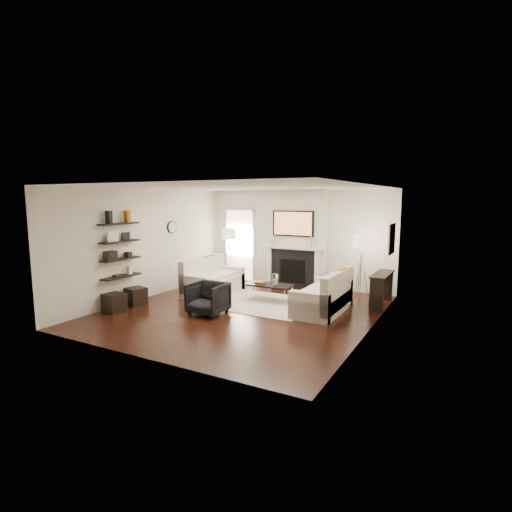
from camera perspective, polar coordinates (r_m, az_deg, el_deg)
The scene contains 71 objects.
room_envelope at distance 8.61m, azimuth -1.91°, elevation 0.81°, with size 6.00×6.00×6.00m.
chimney_breast at distance 11.17m, azimuth 5.61°, elevation 2.49°, with size 1.80×0.25×2.70m, color silver.
fireplace_surround at distance 11.16m, azimuth 5.28°, elevation -1.81°, with size 1.30×0.02×1.04m, color black.
firebox at distance 11.17m, azimuth 5.26°, elevation -2.17°, with size 0.75×0.02×0.65m, color black.
mantel_pilaster_l at distance 11.43m, azimuth 1.91°, elevation -1.39°, with size 0.12×0.08×1.10m, color white.
mantel_pilaster_r at distance 10.87m, azimuth 8.70°, elevation -1.99°, with size 0.12×0.08×1.10m, color white.
mantel_shelf at distance 11.03m, azimuth 5.22°, elevation 1.22°, with size 1.70×0.18×0.07m, color white.
tv_body at distance 10.99m, azimuth 5.31°, elevation 4.65°, with size 1.20×0.06×0.70m, color black.
tv_screen at distance 10.96m, azimuth 5.25°, elevation 4.64°, with size 1.10×0.01×0.62m, color #BF723F.
candlestick_l_tall at distance 11.24m, azimuth 2.68°, elevation 2.33°, with size 0.04×0.04×0.30m, color silver.
candlestick_l_short at distance 11.30m, azimuth 2.08°, elevation 2.21°, with size 0.04×0.04×0.24m, color silver.
candlestick_r_tall at distance 10.81m, azimuth 7.93°, elevation 2.02°, with size 0.04×0.04×0.30m, color silver.
candlestick_r_short at distance 10.77m, azimuth 8.57°, elevation 1.82°, with size 0.04×0.04×0.24m, color silver.
hallway_panel at distance 12.13m, azimuth -2.28°, elevation 1.56°, with size 0.90×0.02×2.10m, color white.
door_trim_l at distance 12.37m, azimuth -4.24°, elevation 1.67°, with size 0.06×0.06×2.16m, color white.
door_trim_r at distance 11.88m, azimuth -0.34°, elevation 1.42°, with size 0.06×0.06×2.16m, color white.
door_trim_top at distance 12.04m, azimuth -2.36°, elevation 6.66°, with size 1.02×0.06×0.06m, color white.
rug at distance 9.57m, azimuth 0.28°, elevation -6.64°, with size 2.60×2.00×0.01m, color beige.
loveseat_left_base at distance 10.49m, azimuth -6.08°, elevation -4.21°, with size 0.85×1.80×0.42m, color silver.
loveseat_left_back at distance 10.62m, azimuth -7.59°, elevation -2.34°, with size 0.18×1.80×0.80m, color silver.
loveseat_left_arm_n at distance 9.83m, azimuth -8.78°, elevation -4.57°, with size 0.85×0.18×0.60m, color silver.
loveseat_left_arm_s at distance 11.13m, azimuth -3.71°, elevation -2.98°, with size 0.85×0.18×0.60m, color silver.
loveseat_left_cushion at distance 10.41m, azimuth -5.87°, elevation -2.84°, with size 0.63×1.44×0.10m, color silver.
pillow_left_orange at distance 10.82m, azimuth -6.67°, elevation -1.03°, with size 0.10×0.42×0.42m, color #A25C14.
pillow_left_charcoal at distance 10.34m, azimuth -8.59°, elevation -1.55°, with size 0.10×0.40×0.40m, color black.
loveseat_right_base at distance 8.90m, azimuth 9.47°, elevation -6.54°, with size 0.85×1.80×0.42m, color silver.
loveseat_right_back at distance 8.72m, azimuth 11.60°, elevation -4.76°, with size 0.18×1.80×0.80m, color silver.
loveseat_right_arm_n at distance 8.14m, azimuth 7.59°, elevation -7.25°, with size 0.85×0.18×0.60m, color silver.
loveseat_right_arm_s at distance 9.62m, azimuth 11.08°, elevation -4.90°, with size 0.85×0.18×0.60m, color silver.
loveseat_right_cushion at distance 8.85m, azimuth 9.20°, elevation -4.88°, with size 0.63×1.44×0.10m, color silver.
pillow_right_orange at distance 8.96m, azimuth 12.21°, elevation -3.10°, with size 0.10×0.42×0.42m, color #A25C14.
pillow_right_charcoal at distance 8.40m, azimuth 11.04°, elevation -3.89°, with size 0.10×0.40×0.40m, color black.
coffee_table at distance 9.61m, azimuth 1.95°, elevation -4.16°, with size 1.10×0.55×0.04m, color black.
coffee_leg_nw at distance 9.70m, azimuth -1.30°, elevation -5.31°, with size 0.02×0.02×0.38m, color silver.
coffee_leg_ne at distance 9.25m, azimuth 4.10°, elevation -6.00°, with size 0.02×0.02×0.38m, color silver.
coffee_leg_sw at distance 10.07m, azimuth -0.05°, elevation -4.80°, with size 0.02×0.02×0.38m, color silver.
coffee_leg_se at distance 9.64m, azimuth 5.20°, elevation -5.42°, with size 0.02×0.02×0.38m, color silver.
hurricane_glass at distance 9.51m, azimuth 2.76°, elevation -3.31°, with size 0.14×0.14×0.25m, color white.
hurricane_candle at distance 9.52m, azimuth 2.76°, elevation -3.69°, with size 0.09×0.09×0.13m, color white.
copper_bowl at distance 9.71m, azimuth 0.63°, elevation -3.75°, with size 0.31×0.31×0.05m, color #A0691A.
armchair at distance 8.64m, azimuth -6.88°, elevation -5.81°, with size 0.73×0.68×0.75m, color black.
lamp_left_post at distance 11.67m, azimuth -3.84°, elevation -0.96°, with size 0.02×0.02×1.20m, color silver.
lamp_left_shade at distance 11.56m, azimuth -3.88°, elevation 3.20°, with size 0.40×0.40×0.30m, color white.
lamp_left_leg_a at distance 11.61m, azimuth -3.38°, elevation -1.00°, with size 0.02×0.02×1.25m, color silver.
lamp_left_leg_b at distance 11.78m, azimuth -3.82°, elevation -0.87°, with size 0.02×0.02×1.25m, color silver.
lamp_left_leg_c at distance 11.62m, azimuth -4.32°, elevation -1.00°, with size 0.02×0.02×1.25m, color silver.
lamp_right_post at distance 9.87m, azimuth 14.69°, elevation -2.91°, with size 0.02×0.02×1.20m, color silver.
lamp_right_shade at distance 9.74m, azimuth 14.88°, elevation 2.00°, with size 0.40×0.40×0.30m, color white.
lamp_right_leg_a at distance 9.84m, azimuth 15.31°, elevation -2.96°, with size 0.02×0.02×1.25m, color silver.
lamp_right_leg_b at distance 9.97m, azimuth 14.52°, elevation -2.79°, with size 0.02×0.02×1.25m, color silver.
lamp_right_leg_c at distance 9.79m, azimuth 14.24°, elevation -2.98°, with size 0.02×0.02×1.25m, color silver.
console_top at distance 9.66m, azimuth 17.59°, elevation -2.49°, with size 0.35×1.20×0.04m, color black.
console_leg_n at distance 9.20m, azimuth 16.82°, elevation -5.36°, with size 0.30×0.04×0.71m, color black.
console_leg_s at distance 10.26m, azimuth 18.10°, elevation -4.03°, with size 0.30×0.04×0.71m, color black.
wall_art at distance 9.58m, azimuth 18.83°, elevation 2.34°, with size 0.03×0.70×0.70m, color tan.
shelf_bottom at distance 9.59m, azimuth -18.67°, elevation -2.79°, with size 0.25×1.00×0.04m, color black.
shelf_lower at distance 9.53m, azimuth -18.78°, elevation -0.43°, with size 0.25×1.00×0.04m, color black.
shelf_upper at distance 9.48m, azimuth -18.89°, elevation 1.97°, with size 0.25×1.00×0.04m, color black.
shelf_top at distance 9.44m, azimuth -19.00°, elevation 4.38°, with size 0.25×1.00×0.04m, color black.
decor_magfile_a at distance 9.26m, azimuth -20.28°, elevation 5.22°, with size 0.12×0.10×0.28m, color black.
decor_magfile_b at distance 9.61m, azimuth -17.93°, elevation 5.43°, with size 0.12×0.10×0.28m, color #A25C14.
decor_frame_a at distance 9.34m, azimuth -19.75°, elevation 2.63°, with size 0.04×0.30×0.22m, color white.
decor_frame_b at distance 9.59m, azimuth -18.11°, elevation 2.72°, with size 0.04×0.22×0.18m, color black.
decor_wine_rack at distance 9.33m, azimuth -20.07°, elevation 0.06°, with size 0.18×0.25×0.20m, color black.
decor_box_small at distance 9.67m, azimuth -17.81°, elevation 0.21°, with size 0.15×0.12×0.12m, color black.
decor_books at distance 9.51m, azimuth -19.14°, elevation -2.64°, with size 0.14×0.20×0.05m, color black.
decor_box_tall at distance 9.74m, azimuth -17.64°, elevation -1.94°, with size 0.10×0.10×0.18m, color white.
clock_rim at distance 10.90m, azimuth -11.95°, elevation 4.05°, with size 0.34×0.34×0.04m, color black.
clock_face at distance 10.88m, azimuth -11.85°, elevation 4.05°, with size 0.29×0.29×0.01m, color white.
ottoman_near at distance 9.77m, azimuth -16.77°, elevation -5.51°, with size 0.40×0.40×0.40m, color black.
ottoman_far at distance 9.34m, azimuth -19.60°, elevation -6.26°, with size 0.40×0.40×0.40m, color black.
Camera 1 is at (4.35, -7.35, 2.47)m, focal length 28.00 mm.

